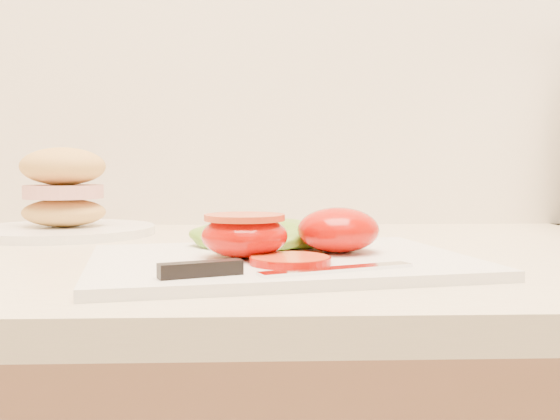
{
  "coord_description": "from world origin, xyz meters",
  "views": [
    {
      "loc": [
        -0.33,
        0.95,
        1.03
      ],
      "look_at": [
        -0.31,
        1.57,
        0.99
      ],
      "focal_mm": 40.0,
      "sensor_mm": 36.0,
      "label": 1
    }
  ],
  "objects": [
    {
      "name": "tomato_slice_0",
      "position": [
        -0.3,
        1.51,
        0.94
      ],
      "size": [
        0.07,
        0.07,
        0.01
      ],
      "primitive_type": "cylinder",
      "color": "#CC4B24",
      "rests_on": "cutting_board"
    },
    {
      "name": "tomato_half_cut",
      "position": [
        -0.35,
        1.55,
        0.96
      ],
      "size": [
        0.08,
        0.08,
        0.04
      ],
      "color": "#C31100",
      "rests_on": "cutting_board"
    },
    {
      "name": "knife",
      "position": [
        -0.34,
        1.45,
        0.94
      ],
      "size": [
        0.22,
        0.08,
        0.01
      ],
      "rotation": [
        0.0,
        0.0,
        0.39
      ],
      "color": "silver",
      "rests_on": "cutting_board"
    },
    {
      "name": "sandwich_plate",
      "position": [
        -0.61,
        1.85,
        0.98
      ],
      "size": [
        0.26,
        0.26,
        0.13
      ],
      "rotation": [
        0.0,
        0.0,
        0.06
      ],
      "color": "white",
      "rests_on": "counter"
    },
    {
      "name": "lettuce_leaf_0",
      "position": [
        -0.34,
        1.63,
        0.95
      ],
      "size": [
        0.16,
        0.13,
        0.03
      ],
      "primitive_type": "ellipsoid",
      "rotation": [
        0.0,
        0.0,
        -0.3
      ],
      "color": "olive",
      "rests_on": "cutting_board"
    },
    {
      "name": "cutting_board",
      "position": [
        -0.31,
        1.56,
        0.94
      ],
      "size": [
        0.41,
        0.33,
        0.01
      ],
      "primitive_type": "cube",
      "rotation": [
        0.0,
        0.0,
        0.19
      ],
      "color": "silver",
      "rests_on": "counter"
    },
    {
      "name": "tomato_half_dome",
      "position": [
        -0.25,
        1.58,
        0.96
      ],
      "size": [
        0.08,
        0.08,
        0.05
      ],
      "primitive_type": "ellipsoid",
      "color": "#C31100",
      "rests_on": "cutting_board"
    },
    {
      "name": "lettuce_leaf_1",
      "position": [
        -0.3,
        1.64,
        0.95
      ],
      "size": [
        0.14,
        0.15,
        0.03
      ],
      "primitive_type": "ellipsoid",
      "rotation": [
        0.0,
        0.0,
        0.94
      ],
      "color": "olive",
      "rests_on": "cutting_board"
    }
  ]
}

